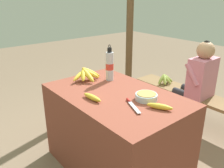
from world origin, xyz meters
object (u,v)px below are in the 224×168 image
(water_bottle, at_px, (110,66))
(loose_banana_front, at_px, (92,97))
(banana_bunch_ripe, at_px, (86,74))
(knife, at_px, (131,104))
(seated_vendor, at_px, (198,79))
(loose_banana_side, at_px, (160,106))
(serving_bowl, at_px, (146,96))
(wooden_bench, at_px, (191,97))
(support_post_near, at_px, (130,12))
(banana_bunch_green, at_px, (165,79))

(water_bottle, relative_size, loose_banana_front, 1.71)
(loose_banana_front, bearing_deg, banana_bunch_ripe, 152.11)
(knife, bearing_deg, water_bottle, -179.49)
(water_bottle, distance_m, loose_banana_front, 0.49)
(seated_vendor, bearing_deg, knife, 98.08)
(banana_bunch_ripe, xyz_separation_m, loose_banana_side, (0.83, 0.07, -0.04))
(banana_bunch_ripe, xyz_separation_m, water_bottle, (0.13, 0.18, 0.08))
(serving_bowl, bearing_deg, wooden_bench, 104.32)
(banana_bunch_ripe, height_order, support_post_near, support_post_near)
(support_post_near, bearing_deg, knife, -42.86)
(banana_bunch_ripe, relative_size, seated_vendor, 0.30)
(wooden_bench, bearing_deg, serving_bowl, -75.68)
(banana_bunch_green, relative_size, support_post_near, 0.11)
(loose_banana_side, bearing_deg, support_post_near, 142.27)
(loose_banana_front, xyz_separation_m, banana_bunch_green, (-0.44, 1.47, -0.31))
(water_bottle, relative_size, banana_bunch_green, 1.25)
(water_bottle, distance_m, loose_banana_side, 0.72)
(banana_bunch_ripe, distance_m, loose_banana_front, 0.45)
(serving_bowl, height_order, loose_banana_front, serving_bowl)
(loose_banana_side, height_order, support_post_near, support_post_near)
(loose_banana_side, bearing_deg, wooden_bench, 111.29)
(water_bottle, bearing_deg, loose_banana_side, -8.54)
(loose_banana_side, xyz_separation_m, support_post_near, (-1.77, 1.37, 0.49))
(support_post_near, bearing_deg, water_bottle, -49.75)
(water_bottle, bearing_deg, loose_banana_front, -55.53)
(banana_bunch_ripe, relative_size, serving_bowl, 1.81)
(banana_bunch_green, xyz_separation_m, support_post_near, (-0.90, 0.18, 0.80))
(knife, bearing_deg, banana_bunch_green, 140.99)
(banana_bunch_ripe, bearing_deg, water_bottle, 54.32)
(seated_vendor, relative_size, support_post_near, 0.42)
(wooden_bench, bearing_deg, loose_banana_side, -68.71)
(loose_banana_side, xyz_separation_m, banana_bunch_green, (-0.87, 1.19, -0.31))
(banana_bunch_ripe, bearing_deg, wooden_bench, 73.97)
(wooden_bench, bearing_deg, knife, -77.52)
(serving_bowl, height_order, banana_bunch_green, serving_bowl)
(banana_bunch_ripe, relative_size, banana_bunch_green, 1.17)
(serving_bowl, bearing_deg, banana_bunch_ripe, -169.73)
(banana_bunch_ripe, bearing_deg, support_post_near, 123.16)
(knife, xyz_separation_m, support_post_near, (-1.60, 1.48, 0.50))
(serving_bowl, relative_size, knife, 0.74)
(serving_bowl, bearing_deg, knife, -91.61)
(serving_bowl, distance_m, loose_banana_side, 0.18)
(knife, height_order, support_post_near, support_post_near)
(serving_bowl, distance_m, loose_banana_front, 0.42)
(banana_bunch_green, bearing_deg, support_post_near, 168.44)
(banana_bunch_green, bearing_deg, banana_bunch_ripe, -88.09)
(knife, relative_size, seated_vendor, 0.22)
(seated_vendor, bearing_deg, wooden_bench, -26.75)
(water_bottle, height_order, loose_banana_side, water_bottle)
(loose_banana_front, bearing_deg, water_bottle, 124.47)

